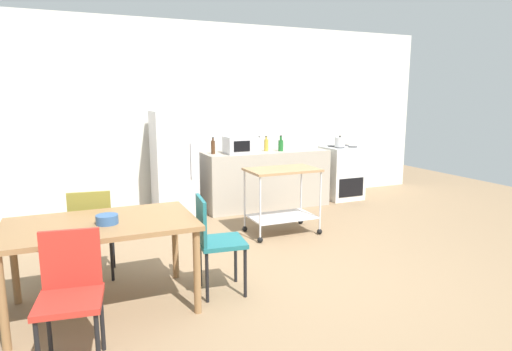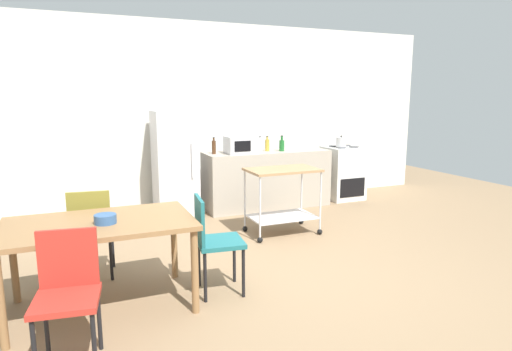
{
  "view_description": "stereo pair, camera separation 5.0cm",
  "coord_description": "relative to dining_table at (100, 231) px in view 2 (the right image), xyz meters",
  "views": [
    {
      "loc": [
        -1.96,
        -3.61,
        1.76
      ],
      "look_at": [
        0.12,
        1.2,
        0.8
      ],
      "focal_mm": 30.53,
      "sensor_mm": 36.0,
      "label": 1
    },
    {
      "loc": [
        -1.92,
        -3.63,
        1.76
      ],
      "look_at": [
        0.12,
        1.2,
        0.8
      ],
      "focal_mm": 30.53,
      "sensor_mm": 36.0,
      "label": 2
    }
  ],
  "objects": [
    {
      "name": "ground_plane",
      "position": [
        1.77,
        -0.02,
        -0.67
      ],
      "size": [
        12.0,
        12.0,
        0.0
      ],
      "primitive_type": "plane",
      "color": "#8C7051"
    },
    {
      "name": "back_wall",
      "position": [
        1.77,
        3.18,
        0.78
      ],
      "size": [
        8.4,
        0.12,
        2.9
      ],
      "primitive_type": "cube",
      "color": "silver",
      "rests_on": "ground_plane"
    },
    {
      "name": "kitchen_counter",
      "position": [
        2.67,
        2.58,
        -0.22
      ],
      "size": [
        2.0,
        0.64,
        0.9
      ],
      "primitive_type": "cube",
      "color": "#A89E8E",
      "rests_on": "ground_plane"
    },
    {
      "name": "dining_table",
      "position": [
        0.0,
        0.0,
        0.0
      ],
      "size": [
        1.5,
        0.9,
        0.75
      ],
      "color": "olive",
      "rests_on": "ground_plane"
    },
    {
      "name": "chair_olive",
      "position": [
        -0.05,
        0.68,
        -0.15
      ],
      "size": [
        0.45,
        0.45,
        0.89
      ],
      "rotation": [
        0.0,
        0.0,
        3.02
      ],
      "color": "olive",
      "rests_on": "ground_plane"
    },
    {
      "name": "chair_teal",
      "position": [
        0.94,
        -0.09,
        -0.15
      ],
      "size": [
        0.44,
        0.44,
        0.89
      ],
      "rotation": [
        0.0,
        0.0,
        1.46
      ],
      "color": "#1E666B",
      "rests_on": "ground_plane"
    },
    {
      "name": "chair_red",
      "position": [
        -0.25,
        -0.73,
        -0.15
      ],
      "size": [
        0.45,
        0.45,
        0.89
      ],
      "rotation": [
        0.0,
        0.0,
        -0.14
      ],
      "color": "#B72D23",
      "rests_on": "ground_plane"
    },
    {
      "name": "stove_oven",
      "position": [
        4.12,
        2.6,
        -0.22
      ],
      "size": [
        0.6,
        0.61,
        0.92
      ],
      "color": "white",
      "rests_on": "ground_plane"
    },
    {
      "name": "refrigerator",
      "position": [
        1.22,
        2.68,
        0.1
      ],
      "size": [
        0.6,
        0.63,
        1.55
      ],
      "color": "silver",
      "rests_on": "ground_plane"
    },
    {
      "name": "kitchen_cart",
      "position": [
        2.28,
        1.24,
        -0.1
      ],
      "size": [
        0.91,
        0.57,
        0.85
      ],
      "color": "#A37A51",
      "rests_on": "ground_plane"
    },
    {
      "name": "bottle_sparkling_water",
      "position": [
        1.8,
        2.6,
        0.34
      ],
      "size": [
        0.06,
        0.06,
        0.25
      ],
      "color": "#4C2D19",
      "rests_on": "kitchen_counter"
    },
    {
      "name": "microwave",
      "position": [
        2.2,
        2.49,
        0.36
      ],
      "size": [
        0.46,
        0.35,
        0.26
      ],
      "color": "silver",
      "rests_on": "kitchen_counter"
    },
    {
      "name": "bottle_hot_sauce",
      "position": [
        2.54,
        2.58,
        0.32
      ],
      "size": [
        0.07,
        0.07,
        0.24
      ],
      "color": "silver",
      "rests_on": "kitchen_counter"
    },
    {
      "name": "bottle_soy_sauce",
      "position": [
        2.69,
        2.61,
        0.33
      ],
      "size": [
        0.07,
        0.07,
        0.24
      ],
      "color": "gold",
      "rests_on": "kitchen_counter"
    },
    {
      "name": "bottle_vinegar",
      "position": [
        2.9,
        2.52,
        0.33
      ],
      "size": [
        0.08,
        0.08,
        0.25
      ],
      "color": "#1E6628",
      "rests_on": "kitchen_counter"
    },
    {
      "name": "fruit_bowl",
      "position": [
        0.05,
        -0.08,
        0.12
      ],
      "size": [
        0.18,
        0.18,
        0.07
      ],
      "primitive_type": "cylinder",
      "color": "#33598C",
      "rests_on": "dining_table"
    },
    {
      "name": "kettle",
      "position": [
        4.0,
        2.5,
        0.33
      ],
      "size": [
        0.24,
        0.17,
        0.19
      ],
      "color": "silver",
      "rests_on": "stove_oven"
    }
  ]
}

